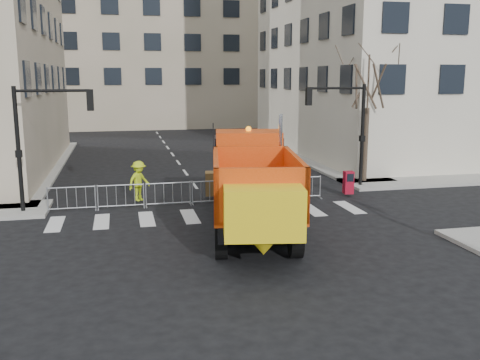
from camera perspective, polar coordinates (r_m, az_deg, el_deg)
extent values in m
plane|color=black|center=(17.59, 0.61, -8.20)|extent=(120.00, 120.00, 0.00)
cube|color=gray|center=(25.60, -3.79, -1.92)|extent=(64.00, 5.00, 0.15)
cube|color=gray|center=(68.55, -9.88, 16.03)|extent=(30.00, 18.00, 24.00)
cylinder|color=black|center=(24.22, -22.55, 2.84)|extent=(0.18, 0.18, 5.40)
cylinder|color=black|center=(28.64, 12.90, 4.53)|extent=(0.18, 0.18, 5.40)
cube|color=black|center=(20.05, 1.29, -2.55)|extent=(4.01, 8.57, 0.51)
cylinder|color=black|center=(23.00, -2.23, -1.96)|extent=(0.61, 1.31, 1.26)
cylinder|color=black|center=(23.15, 3.73, -1.90)|extent=(0.61, 1.31, 1.26)
cylinder|color=black|center=(18.68, -2.08, -5.03)|extent=(0.61, 1.31, 1.26)
cylinder|color=black|center=(18.86, 5.26, -4.91)|extent=(0.61, 1.31, 1.26)
cylinder|color=black|center=(17.25, -2.01, -6.39)|extent=(0.61, 1.31, 1.26)
cylinder|color=black|center=(17.45, 5.95, -6.24)|extent=(0.61, 1.31, 1.26)
cube|color=#CB3D0B|center=(23.47, 0.66, 1.44)|extent=(2.68, 2.22, 1.14)
cube|color=#CB3D0B|center=(21.90, 0.90, 2.57)|extent=(2.91, 2.26, 2.06)
cylinder|color=silver|center=(21.11, 4.32, 3.32)|extent=(0.16, 0.16, 2.75)
cube|color=#CB3D0B|center=(18.23, 1.66, -0.06)|extent=(3.69, 5.45, 1.89)
cube|color=yellow|center=(15.31, 2.56, -3.53)|extent=(2.45, 1.52, 1.49)
cube|color=brown|center=(25.59, 0.39, -0.37)|extent=(3.72, 1.28, 1.29)
imported|color=black|center=(24.13, -1.38, -0.81)|extent=(0.68, 0.50, 1.70)
imported|color=black|center=(24.73, 4.41, -0.31)|extent=(1.06, 0.91, 1.90)
imported|color=black|center=(24.50, 2.25, -0.77)|extent=(0.69, 1.01, 1.59)
imported|color=#C2DF1A|center=(24.93, -10.73, -0.09)|extent=(1.35, 1.29, 1.84)
cube|color=maroon|center=(26.58, 11.48, -0.26)|extent=(0.47, 0.42, 1.10)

